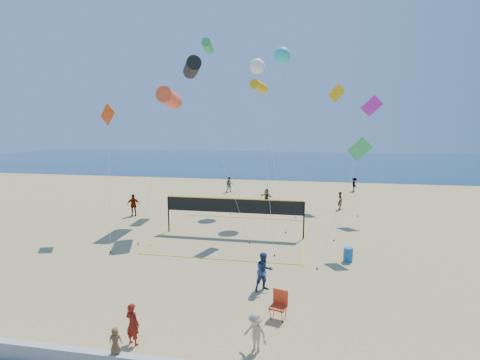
% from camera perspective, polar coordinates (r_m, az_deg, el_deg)
% --- Properties ---
extents(ground, '(120.00, 120.00, 0.00)m').
position_cam_1_polar(ground, '(15.35, -4.14, -21.55)').
color(ground, tan).
rests_on(ground, ground).
extents(ocean, '(140.00, 50.00, 0.03)m').
position_cam_1_polar(ocean, '(75.28, 7.84, 2.80)').
color(ocean, navy).
rests_on(ocean, ground).
extents(woman, '(0.64, 0.51, 1.53)m').
position_cam_1_polar(woman, '(14.51, -16.06, -20.34)').
color(woman, maroon).
rests_on(woman, ground).
extents(toddler, '(0.46, 0.34, 0.85)m').
position_cam_1_polar(toddler, '(13.25, -18.46, -22.19)').
color(toddler, brown).
rests_on(toddler, seawall).
extents(bystander_a, '(1.12, 1.06, 1.81)m').
position_cam_1_polar(bystander_a, '(17.86, 3.70, -13.77)').
color(bystander_a, navy).
rests_on(bystander_a, ground).
extents(bystander_b, '(1.06, 0.89, 1.42)m').
position_cam_1_polar(bystander_b, '(13.66, 2.37, -22.25)').
color(bystander_b, tan).
rests_on(bystander_b, ground).
extents(far_person_0, '(1.17, 0.82, 1.84)m').
position_cam_1_polar(far_person_0, '(32.50, -15.96, -3.69)').
color(far_person_0, gray).
rests_on(far_person_0, ground).
extents(far_person_1, '(1.41, 1.05, 1.48)m').
position_cam_1_polar(far_person_1, '(35.80, 4.06, -2.54)').
color(far_person_1, gray).
rests_on(far_person_1, ground).
extents(far_person_2, '(0.53, 0.67, 1.60)m').
position_cam_1_polar(far_person_2, '(34.76, 15.03, -3.06)').
color(far_person_2, gray).
rests_on(far_person_2, ground).
extents(far_person_3, '(0.93, 0.78, 1.72)m').
position_cam_1_polar(far_person_3, '(41.81, -1.63, -0.71)').
color(far_person_3, gray).
rests_on(far_person_3, ground).
extents(far_person_4, '(0.75, 1.10, 1.57)m').
position_cam_1_polar(far_person_4, '(44.19, 17.05, -0.68)').
color(far_person_4, gray).
rests_on(far_person_4, ground).
extents(camp_chair, '(0.75, 0.88, 1.27)m').
position_cam_1_polar(camp_chair, '(15.72, 6.00, -18.11)').
color(camp_chair, red).
rests_on(camp_chair, ground).
extents(trash_barrel, '(0.54, 0.54, 0.78)m').
position_cam_1_polar(trash_barrel, '(22.30, 16.15, -10.84)').
color(trash_barrel, '#195EA5').
rests_on(trash_barrel, ground).
extents(volleyball_net, '(9.74, 9.59, 2.60)m').
position_cam_1_polar(volleyball_net, '(25.80, -0.94, -4.55)').
color(volleyball_net, black).
rests_on(volleyball_net, ground).
extents(kite_0, '(1.45, 8.52, 10.46)m').
position_cam_1_polar(kite_0, '(30.48, -10.71, 12.18)').
color(kite_0, '#FF4D29').
rests_on(kite_0, ground).
extents(kite_1, '(6.23, 6.15, 12.51)m').
position_cam_1_polar(kite_1, '(29.30, -7.33, 16.64)').
color(kite_1, black).
rests_on(kite_1, ground).
extents(kite_2, '(2.38, 6.67, 10.70)m').
position_cam_1_polar(kite_2, '(27.03, 2.93, 14.02)').
color(kite_2, gold).
rests_on(kite_2, ground).
extents(kite_3, '(3.03, 4.83, 9.08)m').
position_cam_1_polar(kite_3, '(27.60, -19.49, 8.41)').
color(kite_3, '#E13F0E').
rests_on(kite_3, ground).
extents(kite_4, '(3.18, 4.42, 6.92)m').
position_cam_1_polar(kite_4, '(23.50, 17.49, 3.66)').
color(kite_4, green).
rests_on(kite_4, ground).
extents(kite_5, '(4.12, 8.42, 9.97)m').
position_cam_1_polar(kite_5, '(32.58, 19.21, 9.77)').
color(kite_5, '#B91FAB').
rests_on(kite_5, ground).
extents(kite_6, '(4.24, 10.24, 13.54)m').
position_cam_1_polar(kite_6, '(35.87, 2.62, 16.91)').
color(kite_6, white).
rests_on(kite_6, ground).
extents(kite_7, '(2.42, 3.21, 13.97)m').
position_cam_1_polar(kite_7, '(33.06, 6.42, 18.30)').
color(kite_7, '#30C2CF').
rests_on(kite_7, ground).
extents(kite_8, '(3.68, 5.90, 15.33)m').
position_cam_1_polar(kite_8, '(36.97, -4.94, 19.65)').
color(kite_8, green).
rests_on(kite_8, ground).
extents(kite_9, '(2.54, 6.08, 11.34)m').
position_cam_1_polar(kite_9, '(36.92, 14.67, 11.83)').
color(kite_9, gold).
rests_on(kite_9, ground).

